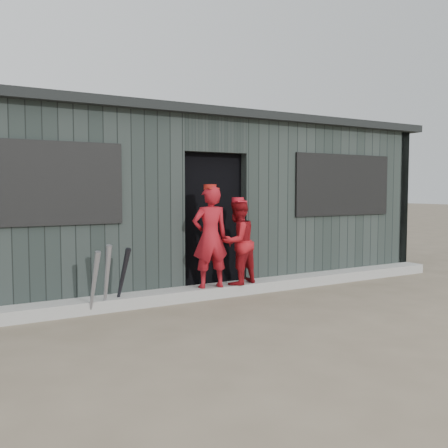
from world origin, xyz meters
TOP-DOWN VIEW (x-y plane):
  - ground at (0.00, 0.00)m, footprint 80.00×80.00m
  - curb at (0.00, 1.82)m, footprint 8.00×0.36m
  - bat_left at (-1.72, 1.61)m, footprint 0.08×0.28m
  - bat_mid at (-1.89, 1.56)m, footprint 0.12×0.31m
  - bat_right at (-1.50, 1.70)m, footprint 0.17×0.32m
  - player_red_left at (-0.26, 1.73)m, footprint 0.54×0.39m
  - player_red_right at (0.19, 1.75)m, footprint 0.69×0.61m
  - player_grey_back at (0.67, 2.45)m, footprint 0.65×0.50m
  - dugout at (-0.00, 3.50)m, footprint 8.30×3.30m

SIDE VIEW (x-z plane):
  - ground at x=0.00m, z-range 0.00..0.00m
  - curb at x=0.00m, z-range 0.00..0.15m
  - bat_right at x=-1.50m, z-range 0.00..0.78m
  - bat_mid at x=-1.89m, z-range 0.00..0.78m
  - bat_left at x=-1.72m, z-range 0.00..0.84m
  - player_grey_back at x=0.67m, z-range 0.00..1.18m
  - player_red_right at x=0.19m, z-range 0.15..1.34m
  - player_red_left at x=-0.26m, z-range 0.15..1.52m
  - dugout at x=0.00m, z-range -0.02..2.60m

